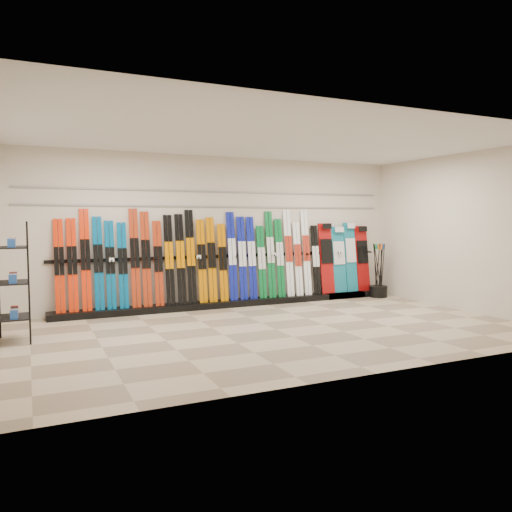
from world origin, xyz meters
name	(u,v)px	position (x,y,z in m)	size (l,w,h in m)	color
floor	(276,329)	(0.00, 0.00, 0.00)	(8.00, 8.00, 0.00)	gray
back_wall	(220,231)	(0.00, 2.50, 1.50)	(8.00, 8.00, 0.00)	beige
right_wall	(464,232)	(4.00, 0.00, 1.50)	(5.00, 5.00, 0.00)	beige
ceiling	(277,138)	(0.00, 0.00, 3.00)	(8.00, 8.00, 0.00)	silver
ski_rack_base	(235,303)	(0.22, 2.28, 0.06)	(8.00, 0.40, 0.12)	black
skis	(201,259)	(-0.46, 2.35, 0.96)	(5.38, 0.27, 1.83)	red
snowboards	(344,258)	(2.92, 2.36, 0.87)	(1.29, 0.24, 1.55)	#990C0C
accessory_rack	(13,282)	(-3.75, 0.88, 0.86)	(0.40, 0.60, 1.72)	black
pole_bin	(378,291)	(3.60, 2.00, 0.12)	(0.40, 0.40, 0.25)	black
ski_poles	(379,270)	(3.58, 1.97, 0.61)	(0.27, 0.35, 1.18)	black
slatwall_rail_0	(220,207)	(0.00, 2.48, 2.00)	(7.60, 0.02, 0.03)	gray
slatwall_rail_1	(220,192)	(0.00, 2.48, 2.30)	(7.60, 0.02, 0.03)	gray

